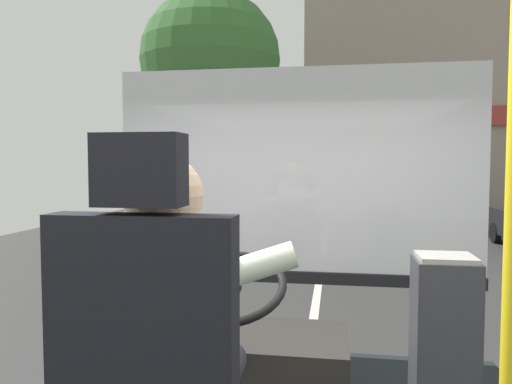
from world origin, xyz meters
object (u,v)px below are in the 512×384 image
bus_driver (171,325)px  handrail_pole (511,291)px  steering_console (243,366)px  fare_box (443,365)px

bus_driver → handrail_pole: (0.92, -0.04, 0.15)m
steering_console → fare_box: (0.92, -0.39, 0.23)m
handrail_pole → fare_box: bearing=89.8°
bus_driver → fare_box: 1.23m
fare_box → steering_console: bearing=157.1°
bus_driver → steering_console: bus_driver is taller
bus_driver → handrail_pole: bearing=-2.3°
steering_console → fare_box: fare_box is taller
handrail_pole → fare_box: (0.00, 0.76, -0.51)m
steering_console → handrail_pole: size_ratio=0.57×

